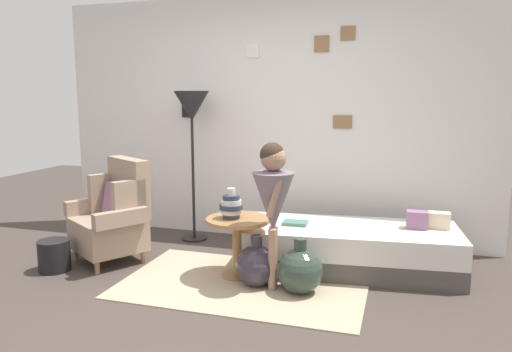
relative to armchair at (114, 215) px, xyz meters
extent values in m
plane|color=#423833|center=(1.19, -0.75, -0.44)|extent=(12.00, 12.00, 0.00)
cube|color=silver|center=(1.19, 1.20, 0.86)|extent=(4.80, 0.10, 2.60)
cube|color=olive|center=(1.75, 1.15, 1.64)|extent=(0.15, 0.02, 0.16)
cube|color=silver|center=(1.75, 1.14, 1.64)|extent=(0.12, 0.01, 0.13)
cube|color=white|center=(1.02, 1.15, 1.59)|extent=(0.13, 0.02, 0.14)
cube|color=slate|center=(1.02, 1.14, 1.59)|extent=(0.10, 0.01, 0.11)
cube|color=black|center=(0.24, 1.15, 0.95)|extent=(0.11, 0.02, 0.15)
cube|color=#BBBBAE|center=(0.24, 1.14, 0.95)|extent=(0.09, 0.01, 0.12)
cube|color=olive|center=(2.01, 1.15, 1.73)|extent=(0.15, 0.02, 0.14)
cube|color=gray|center=(2.01, 1.14, 1.73)|extent=(0.11, 0.01, 0.11)
cube|color=olive|center=(1.98, 1.15, 0.85)|extent=(0.19, 0.02, 0.13)
cube|color=#B8B8AC|center=(1.98, 1.14, 0.85)|extent=(0.15, 0.01, 0.10)
cube|color=tan|center=(1.37, -0.22, -0.43)|extent=(2.02, 1.26, 0.01)
cylinder|color=#9E7042|center=(-0.36, -0.12, -0.38)|extent=(0.04, 0.04, 0.12)
cylinder|color=#9E7042|center=(0.05, -0.38, -0.38)|extent=(0.04, 0.04, 0.12)
cylinder|color=#9E7042|center=(-0.12, 0.26, -0.38)|extent=(0.04, 0.04, 0.12)
cylinder|color=#9E7042|center=(0.29, 0.00, -0.38)|extent=(0.04, 0.04, 0.12)
cube|color=gray|center=(-0.04, -0.06, -0.17)|extent=(0.81, 0.79, 0.30)
cube|color=gray|center=(0.08, 0.14, 0.26)|extent=(0.58, 0.44, 0.55)
cube|color=gray|center=(-0.21, 0.16, 0.17)|extent=(0.23, 0.30, 0.39)
cube|color=gray|center=(0.24, -0.11, 0.17)|extent=(0.23, 0.30, 0.39)
cube|color=gray|center=(-0.33, 0.10, 0.05)|extent=(0.34, 0.48, 0.14)
cube|color=gray|center=(0.23, -0.25, 0.05)|extent=(0.34, 0.48, 0.14)
cube|color=gray|center=(0.01, 0.02, 0.14)|extent=(0.39, 0.33, 0.33)
cube|color=#4C4742|center=(2.17, 0.39, -0.35)|extent=(1.97, 0.99, 0.18)
cube|color=silver|center=(2.17, 0.39, -0.15)|extent=(1.97, 0.99, 0.22)
cube|color=beige|center=(2.92, 0.56, 0.03)|extent=(0.19, 0.12, 0.15)
cube|color=gray|center=(2.74, 0.50, 0.04)|extent=(0.18, 0.12, 0.16)
cylinder|color=#9E7042|center=(1.27, -0.07, -0.43)|extent=(0.31, 0.31, 0.02)
cylinder|color=#9E7042|center=(1.27, -0.07, -0.18)|extent=(0.10, 0.10, 0.47)
cylinder|color=#9E7042|center=(1.27, -0.07, 0.07)|extent=(0.56, 0.56, 0.03)
cylinder|color=#2D384C|center=(1.21, -0.09, 0.11)|extent=(0.15, 0.15, 0.04)
cylinder|color=silver|center=(1.21, -0.09, 0.15)|extent=(0.17, 0.17, 0.04)
cylinder|color=#2D384C|center=(1.21, -0.09, 0.19)|extent=(0.20, 0.20, 0.04)
cylinder|color=silver|center=(1.21, -0.09, 0.23)|extent=(0.17, 0.17, 0.04)
cylinder|color=#2D384C|center=(1.21, -0.09, 0.27)|extent=(0.15, 0.15, 0.04)
cylinder|color=silver|center=(1.21, -0.09, 0.32)|extent=(0.07, 0.07, 0.06)
cylinder|color=black|center=(0.44, 0.85, -0.43)|extent=(0.28, 0.28, 0.02)
cylinder|color=black|center=(0.44, 0.85, 0.34)|extent=(0.03, 0.03, 1.51)
cone|color=#232328|center=(0.44, 0.85, 1.01)|extent=(0.37, 0.37, 0.32)
cylinder|color=#A37A60|center=(1.63, -0.28, -0.18)|extent=(0.07, 0.07, 0.51)
cylinder|color=#A37A60|center=(1.61, -0.18, -0.18)|extent=(0.07, 0.07, 0.51)
cone|color=slate|center=(1.62, -0.23, 0.28)|extent=(0.34, 0.34, 0.48)
cylinder|color=slate|center=(1.62, -0.23, 0.44)|extent=(0.17, 0.17, 0.18)
cylinder|color=#A37A60|center=(1.66, -0.35, 0.35)|extent=(0.14, 0.07, 0.33)
cylinder|color=#A37A60|center=(1.62, -0.11, 0.35)|extent=(0.14, 0.07, 0.33)
sphere|color=#A37A60|center=(1.62, -0.23, 0.64)|extent=(0.21, 0.21, 0.21)
sphere|color=#38281E|center=(1.61, -0.23, 0.66)|extent=(0.20, 0.20, 0.20)
cube|color=#4A7765|center=(1.68, 0.31, -0.02)|extent=(0.22, 0.17, 0.03)
sphere|color=#332D38|center=(1.48, -0.22, -0.27)|extent=(0.34, 0.34, 0.34)
cylinder|color=#332D38|center=(1.48, -0.22, -0.05)|extent=(0.10, 0.10, 0.09)
sphere|color=#2D3D33|center=(1.85, -0.26, -0.26)|extent=(0.37, 0.37, 0.37)
cylinder|color=#2D3D33|center=(1.85, -0.26, -0.03)|extent=(0.10, 0.10, 0.09)
cylinder|color=black|center=(-0.37, -0.42, -0.30)|extent=(0.28, 0.28, 0.28)
camera|label=1|loc=(2.60, -3.89, 1.12)|focal=34.14mm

